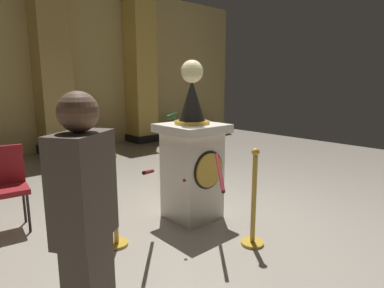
{
  "coord_description": "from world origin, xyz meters",
  "views": [
    {
      "loc": [
        -2.65,
        -2.91,
        1.67
      ],
      "look_at": [
        -0.11,
        -0.07,
        0.93
      ],
      "focal_mm": 30.08,
      "sensor_mm": 36.0,
      "label": 1
    }
  ],
  "objects": [
    {
      "name": "velvet_rope",
      "position": [
        -0.64,
        -0.55,
        0.79
      ],
      "size": [
        1.03,
        1.03,
        0.22
      ],
      "color": "#591419"
    },
    {
      "name": "stanchion_far",
      "position": [
        -0.11,
        -1.01,
        0.36
      ],
      "size": [
        0.24,
        0.24,
        1.03
      ],
      "color": "gold",
      "rests_on": "ground_plane"
    },
    {
      "name": "pedestal_clock",
      "position": [
        -0.11,
        -0.07,
        0.75
      ],
      "size": [
        0.71,
        0.71,
        1.92
      ],
      "color": "silver",
      "rests_on": "ground_plane"
    },
    {
      "name": "column_right",
      "position": [
        2.4,
        4.88,
        1.99
      ],
      "size": [
        0.79,
        0.79,
        4.01
      ],
      "color": "black",
      "rests_on": "ground_plane"
    },
    {
      "name": "stanchion_near",
      "position": [
        -1.18,
        -0.08,
        0.34
      ],
      "size": [
        0.24,
        0.24,
        0.99
      ],
      "color": "gold",
      "rests_on": "ground_plane"
    },
    {
      "name": "ground_plane",
      "position": [
        0.0,
        0.0,
        0.0
      ],
      "size": [
        12.49,
        12.49,
        0.0
      ],
      "primitive_type": "plane",
      "color": "#9E9384"
    },
    {
      "name": "potted_palm_right",
      "position": [
        2.13,
        2.82,
        0.33
      ],
      "size": [
        0.79,
        0.76,
        1.12
      ],
      "color": "#4C3828",
      "rests_on": "ground_plane"
    },
    {
      "name": "bystander_guest",
      "position": [
        -1.98,
        -1.27,
        0.86
      ],
      "size": [
        0.42,
        0.39,
        1.62
      ],
      "color": "brown",
      "rests_on": "ground_plane"
    },
    {
      "name": "column_centre_rear",
      "position": [
        0.0,
        4.88,
        1.99
      ],
      "size": [
        0.84,
        0.84,
        4.01
      ],
      "color": "black",
      "rests_on": "ground_plane"
    },
    {
      "name": "cafe_chair_red",
      "position": [
        -1.89,
        1.1,
        0.57
      ],
      "size": [
        0.44,
        0.44,
        0.96
      ],
      "color": "black",
      "rests_on": "ground_plane"
    },
    {
      "name": "back_wall",
      "position": [
        0.0,
        5.31,
        2.09
      ],
      "size": [
        12.49,
        0.16,
        4.17
      ],
      "primitive_type": "cube",
      "color": "tan",
      "rests_on": "ground_plane"
    }
  ]
}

